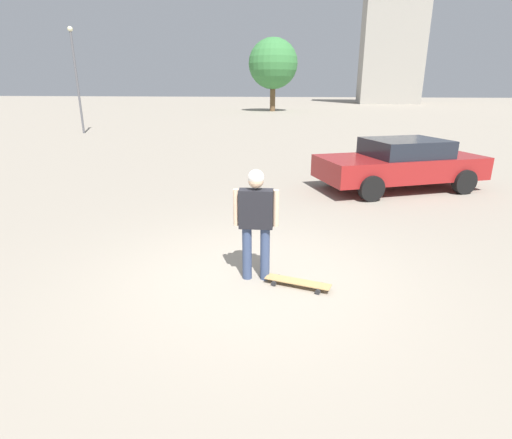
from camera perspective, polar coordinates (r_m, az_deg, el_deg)
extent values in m
plane|color=gray|center=(5.77, 0.00, -8.37)|extent=(220.00, 220.00, 0.00)
cylinder|color=#38476B|center=(5.62, -1.29, -4.80)|extent=(0.13, 0.13, 0.77)
cylinder|color=#38476B|center=(5.60, 1.29, -4.89)|extent=(0.13, 0.13, 0.77)
cube|color=black|center=(5.39, 0.00, 1.55)|extent=(0.47, 0.23, 0.53)
cylinder|color=beige|center=(5.41, -2.85, 1.74)|extent=(0.08, 0.08, 0.51)
cylinder|color=beige|center=(5.37, 2.87, 1.61)|extent=(0.08, 0.08, 0.51)
sphere|color=beige|center=(5.29, 0.00, 5.60)|extent=(0.21, 0.21, 0.21)
sphere|color=silver|center=(5.28, 0.00, 5.99)|extent=(0.22, 0.22, 0.22)
cube|color=tan|center=(5.54, 5.97, -8.82)|extent=(0.93, 0.39, 0.01)
cylinder|color=#262628|center=(5.55, 2.54, -9.14)|extent=(0.08, 0.05, 0.07)
cylinder|color=#262628|center=(5.73, 3.28, -8.22)|extent=(0.08, 0.05, 0.07)
cylinder|color=#262628|center=(5.40, 8.81, -10.20)|extent=(0.08, 0.05, 0.07)
cylinder|color=#262628|center=(5.59, 9.35, -9.21)|extent=(0.08, 0.05, 0.07)
cube|color=maroon|center=(11.27, 19.80, 7.09)|extent=(4.63, 3.37, 0.57)
cube|color=#1E232D|center=(11.26, 20.53, 9.60)|extent=(2.41, 2.25, 0.43)
cylinder|color=black|center=(9.89, 16.15, 4.29)|extent=(0.65, 0.44, 0.62)
cylinder|color=black|center=(11.41, 11.60, 6.45)|extent=(0.65, 0.44, 0.62)
cylinder|color=black|center=(11.47, 27.62, 4.79)|extent=(0.65, 0.44, 0.62)
cylinder|color=black|center=(12.80, 22.35, 6.73)|extent=(0.65, 0.44, 0.62)
cube|color=#9E998E|center=(74.25, 19.28, 26.93)|extent=(9.24, 9.20, 29.58)
cylinder|color=brown|center=(46.78, 2.39, 17.13)|extent=(0.59, 0.59, 3.17)
sphere|color=#387A3D|center=(46.83, 2.45, 21.37)|extent=(5.37, 5.37, 5.37)
cylinder|color=#59595E|center=(26.11, -24.15, 17.22)|extent=(0.12, 0.12, 5.51)
sphere|color=beige|center=(26.29, -25.03, 23.45)|extent=(0.28, 0.28, 0.28)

